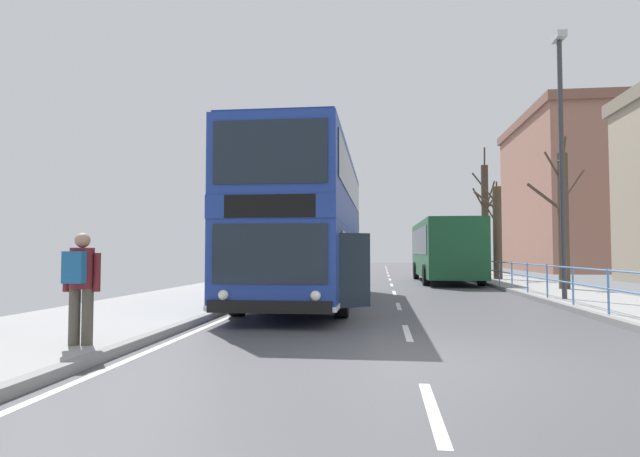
% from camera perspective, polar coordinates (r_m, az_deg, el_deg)
% --- Properties ---
extents(ground, '(15.80, 140.00, 0.20)m').
position_cam_1_polar(ground, '(7.40, 4.80, -13.90)').
color(ground, '#4B4B50').
extents(double_decker_bus_main, '(3.28, 11.06, 4.32)m').
position_cam_1_polar(double_decker_bus_main, '(15.39, -1.27, 0.27)').
color(double_decker_bus_main, navy).
rests_on(double_decker_bus_main, ground).
extents(background_bus_far_lane, '(2.78, 9.66, 3.01)m').
position_cam_1_polar(background_bus_far_lane, '(27.13, 13.43, -2.22)').
color(background_bus_far_lane, '#19512D').
rests_on(background_bus_far_lane, ground).
extents(pedestrian_railing_far_kerb, '(0.05, 27.47, 1.00)m').
position_cam_1_polar(pedestrian_railing_far_kerb, '(22.13, 19.59, -4.21)').
color(pedestrian_railing_far_kerb, '#598CC6').
rests_on(pedestrian_railing_far_kerb, ground).
extents(pedestrian_companion, '(0.55, 0.56, 1.63)m').
position_cam_1_polar(pedestrian_companion, '(8.38, -24.69, -5.10)').
color(pedestrian_companion, '#4C473D').
rests_on(pedestrian_companion, ground).
extents(street_lamp_far_side, '(0.28, 0.60, 7.86)m').
position_cam_1_polar(street_lamp_far_side, '(17.11, 24.86, 8.38)').
color(street_lamp_far_side, '#38383D').
rests_on(street_lamp_far_side, ground).
extents(bare_tree_far_00, '(2.05, 2.11, 5.75)m').
position_cam_1_polar(bare_tree_far_00, '(21.50, 24.99, 1.19)').
color(bare_tree_far_00, '#4C3D2D').
rests_on(bare_tree_far_00, ground).
extents(bare_tree_far_01, '(1.57, 1.26, 5.49)m').
position_cam_1_polar(bare_tree_far_01, '(28.17, 18.75, -0.22)').
color(bare_tree_far_01, '#4C3D2D').
rests_on(bare_tree_far_01, ground).
extents(bare_tree_far_02, '(1.64, 1.91, 7.63)m').
position_cam_1_polar(bare_tree_far_02, '(33.99, 17.60, 1.12)').
color(bare_tree_far_02, '#423328').
rests_on(bare_tree_far_02, ground).
extents(background_building_00, '(11.12, 15.70, 12.63)m').
position_cam_1_polar(background_building_00, '(47.91, 27.40, 3.47)').
color(background_building_00, '#936656').
rests_on(background_building_00, ground).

